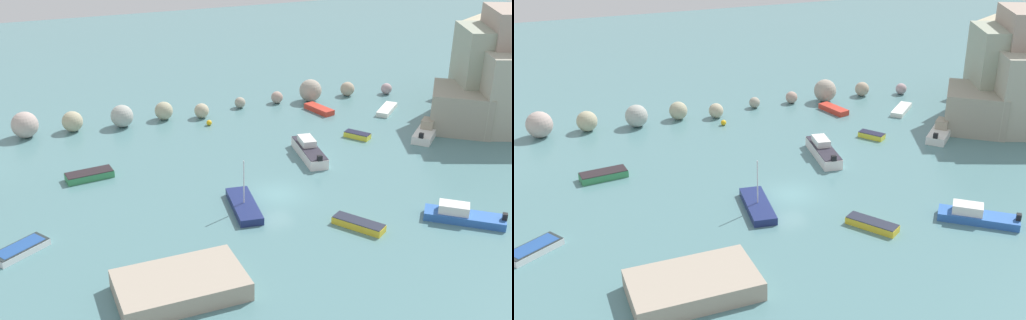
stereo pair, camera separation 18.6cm
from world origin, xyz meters
The scene contains 15 objects.
cove_water centered at (0.00, 0.00, 0.00)m, with size 160.00×160.00×0.00m, color slate.
cliff_headland_right centered at (30.83, 8.67, 4.28)m, with size 24.00×21.58×12.13m.
rock_breakwater centered at (-3.29, 20.83, 1.14)m, with size 43.88×3.14×2.70m.
stone_dock centered at (-11.19, -10.69, 0.65)m, with size 8.19×5.01×1.31m, color #A89A87.
channel_buoy centered at (-0.66, 17.50, 0.29)m, with size 0.59×0.59×0.59m, color gold.
moored_boat_0 centered at (19.07, 6.40, 0.57)m, with size 4.75×4.65×1.68m.
moored_boat_1 centered at (-3.55, -1.51, 0.32)m, with size 2.52×5.91×4.27m.
moored_boat_2 centered at (5.78, 6.16, 0.62)m, with size 2.52×6.49×1.63m.
moored_boat_3 centered at (11.64, -9.26, 0.49)m, with size 5.88×5.16×1.37m.
moored_boat_4 centered at (-20.60, -1.94, 0.30)m, with size 4.20×3.51×0.57m.
moored_boat_5 centered at (3.61, -7.34, 0.30)m, with size 3.30×4.00×0.61m.
moored_boat_6 centered at (-14.39, 8.69, 0.34)m, with size 4.25×2.06×0.67m.
moored_boat_7 centered at (19.42, 14.47, 0.26)m, with size 4.04×3.93×0.51m.
moored_boat_8 centered at (12.45, 8.72, 0.29)m, with size 2.42×2.74×0.58m.
moored_boat_9 centered at (12.25, 17.19, 0.29)m, with size 2.26×4.01×0.59m.
Camera 2 is at (-18.61, -44.24, 24.68)m, focal length 44.92 mm.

